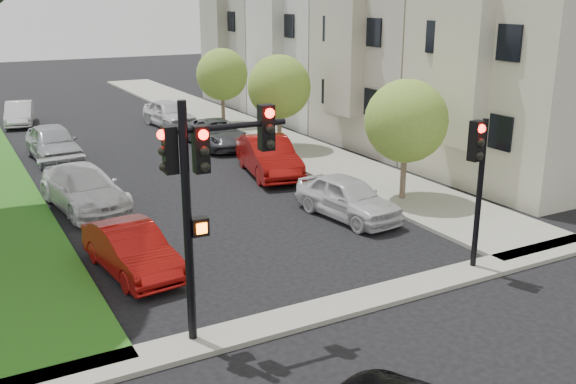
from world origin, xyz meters
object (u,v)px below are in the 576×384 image
traffic_signal_main (204,178)px  car_parked_1 (269,156)px  traffic_signal_secondary (478,167)px  car_parked_6 (84,188)px  car_parked_2 (217,133)px  small_tree_b (279,87)px  car_parked_9 (19,114)px  small_tree_c (222,75)px  car_parked_5 (131,249)px  car_parked_0 (348,197)px  small_tree_a (406,121)px  car_parked_3 (169,114)px  car_parked_7 (53,143)px

traffic_signal_main → car_parked_1: bearing=57.4°
traffic_signal_secondary → car_parked_6: traffic_signal_secondary is taller
traffic_signal_secondary → car_parked_2: 16.98m
small_tree_b → car_parked_2: bearing=142.2°
traffic_signal_secondary → car_parked_9: 28.50m
small_tree_c → car_parked_6: 15.39m
car_parked_1 → car_parked_2: (0.17, 5.80, -0.13)m
traffic_signal_main → car_parked_5: (-0.51, 4.12, -2.87)m
car_parked_0 → car_parked_1: car_parked_1 is taller
traffic_signal_secondary → car_parked_5: traffic_signal_secondary is taller
traffic_signal_secondary → car_parked_1: size_ratio=0.85×
small_tree_c → car_parked_1: bearing=-103.6°
small_tree_a → car_parked_2: 11.62m
car_parked_3 → car_parked_5: bearing=-116.8°
small_tree_a → small_tree_b: 9.29m
car_parked_3 → car_parked_6: (-7.26, -12.58, -0.03)m
car_parked_6 → car_parked_3: bearing=52.7°
small_tree_c → car_parked_5: (-10.11, -17.54, -2.20)m
traffic_signal_secondary → car_parked_7: bearing=112.8°
car_parked_0 → car_parked_6: 8.94m
car_parked_6 → small_tree_a: bearing=-31.6°
small_tree_a → car_parked_1: bearing=115.7°
car_parked_7 → car_parked_5: bearing=-93.2°
small_tree_b → car_parked_5: (-10.11, -10.82, -2.31)m
small_tree_c → car_parked_3: small_tree_c is taller
small_tree_c → car_parked_2: (-2.41, -4.86, -2.20)m
small_tree_c → car_parked_9: size_ratio=1.08×
car_parked_3 → car_parked_5: (-7.33, -18.65, -0.09)m
small_tree_c → traffic_signal_secondary: bearing=-96.0°
car_parked_9 → car_parked_6: bearing=-79.9°
traffic_signal_main → car_parked_1: (7.02, 11.00, -2.73)m
small_tree_c → car_parked_0: bearing=-99.3°
small_tree_a → traffic_signal_secondary: small_tree_a is taller
car_parked_2 → car_parked_5: bearing=-118.5°
small_tree_b → car_parked_2: (-2.41, 1.86, -2.30)m
traffic_signal_main → car_parked_0: bearing=36.4°
traffic_signal_secondary → car_parked_3: bearing=91.3°
car_parked_1 → car_parked_5: 10.20m
small_tree_a → traffic_signal_secondary: size_ratio=1.06×
car_parked_1 → car_parked_6: size_ratio=0.97×
traffic_signal_main → car_parked_5: size_ratio=1.30×
car_parked_5 → car_parked_1: bearing=35.4°
car_parked_5 → car_parked_7: 13.67m
car_parked_6 → car_parked_5: bearing=-97.9°
traffic_signal_main → car_parked_6: traffic_signal_main is taller
small_tree_b → car_parked_5: bearing=-133.1°
car_parked_7 → car_parked_2: bearing=-9.5°
small_tree_b → car_parked_2: size_ratio=0.94×
car_parked_5 → traffic_signal_main: bearing=-89.9°
small_tree_b → traffic_signal_secondary: size_ratio=1.10×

